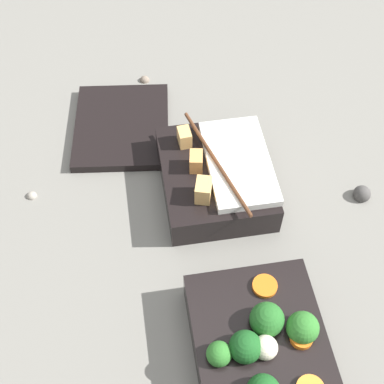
# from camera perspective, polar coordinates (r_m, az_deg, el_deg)

# --- Properties ---
(ground_plane) EXTENTS (3.00, 3.00, 0.00)m
(ground_plane) POSITION_cam_1_polar(r_m,az_deg,el_deg) (0.75, 4.16, -7.09)
(ground_plane) COLOR slate
(bento_tray_vegetable) EXTENTS (0.19, 0.16, 0.08)m
(bento_tray_vegetable) POSITION_cam_1_polar(r_m,az_deg,el_deg) (0.67, 7.26, -15.79)
(bento_tray_vegetable) COLOR black
(bento_tray_vegetable) RESTS_ON ground_plane
(bento_tray_rice) EXTENTS (0.20, 0.16, 0.08)m
(bento_tray_rice) POSITION_cam_1_polar(r_m,az_deg,el_deg) (0.79, 2.74, 1.72)
(bento_tray_rice) COLOR black
(bento_tray_rice) RESTS_ON ground_plane
(bento_lid) EXTENTS (0.20, 0.17, 0.01)m
(bento_lid) POSITION_cam_1_polar(r_m,az_deg,el_deg) (0.90, -7.49, 6.97)
(bento_lid) COLOR black
(bento_lid) RESTS_ON ground_plane
(pebble_0) EXTENTS (0.03, 0.03, 0.03)m
(pebble_0) POSITION_cam_1_polar(r_m,az_deg,el_deg) (0.84, 17.66, -0.20)
(pebble_0) COLOR #474442
(pebble_0) RESTS_ON ground_plane
(pebble_1) EXTENTS (0.02, 0.02, 0.02)m
(pebble_1) POSITION_cam_1_polar(r_m,az_deg,el_deg) (0.84, -16.75, -0.28)
(pebble_1) COLOR gray
(pebble_1) RESTS_ON ground_plane
(pebble_2) EXTENTS (0.02, 0.02, 0.02)m
(pebble_2) POSITION_cam_1_polar(r_m,az_deg,el_deg) (0.98, -5.09, 11.95)
(pebble_2) COLOR #7A6B5B
(pebble_2) RESTS_ON ground_plane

